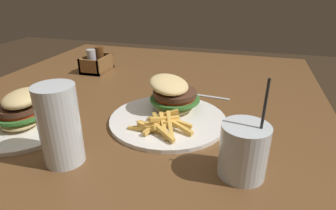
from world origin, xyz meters
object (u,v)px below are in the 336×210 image
at_px(meal_plate_far, 22,116).
at_px(meal_plate_near, 170,105).
at_px(juice_glass, 243,152).
at_px(spoon, 180,90).
at_px(condiment_caddy, 97,63).
at_px(beer_glass, 60,127).

bearing_deg(meal_plate_far, meal_plate_near, -63.86).
relative_size(juice_glass, spoon, 0.95).
bearing_deg(spoon, meal_plate_far, 52.04).
relative_size(meal_plate_near, juice_glass, 1.58).
distance_m(spoon, condiment_caddy, 0.39).
relative_size(meal_plate_far, condiment_caddy, 1.98).
distance_m(juice_glass, spoon, 0.42).
bearing_deg(spoon, beer_glass, 77.62).
relative_size(spoon, condiment_caddy, 1.57).
xyz_separation_m(meal_plate_near, spoon, (0.17, 0.02, -0.02)).
bearing_deg(condiment_caddy, beer_glass, -156.69).
xyz_separation_m(beer_glass, spoon, (0.41, -0.13, -0.07)).
relative_size(juice_glass, condiment_caddy, 1.50).
height_order(beer_glass, spoon, beer_glass).
bearing_deg(meal_plate_far, spoon, -43.28).
xyz_separation_m(meal_plate_far, condiment_caddy, (0.46, 0.06, -0.00)).
relative_size(meal_plate_near, meal_plate_far, 1.20).
distance_m(spoon, meal_plate_far, 0.45).
bearing_deg(meal_plate_far, beer_glass, -116.27).
height_order(spoon, condiment_caddy, condiment_caddy).
height_order(meal_plate_near, juice_glass, juice_glass).
xyz_separation_m(beer_glass, juice_glass, (0.06, -0.34, -0.03)).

